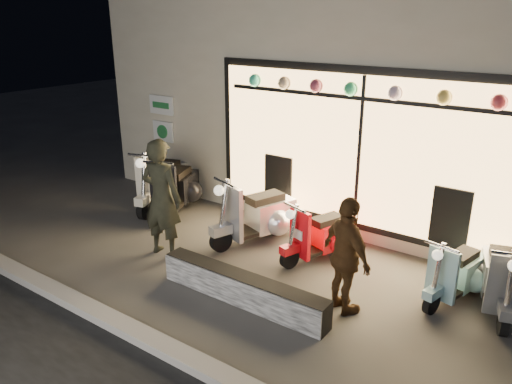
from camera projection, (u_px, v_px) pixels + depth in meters
ground at (247, 274)px, 7.36m from camera, size 40.00×40.00×0.00m
kerb at (146, 338)px, 5.80m from camera, size 40.00×0.25×0.12m
shop_building at (387, 90)px, 10.47m from camera, size 10.20×6.23×4.20m
graffiti_barrier at (243, 289)px, 6.57m from camera, size 2.50×0.28×0.40m
scooter_silver at (262, 214)px, 8.35m from camera, size 0.85×1.56×1.13m
scooter_red at (324, 234)px, 7.77m from camera, size 0.72×1.31×0.94m
scooter_black at (177, 187)px, 9.62m from camera, size 0.86×1.57×1.13m
scooter_cream at (165, 181)px, 9.91m from camera, size 0.84×1.64×1.18m
scooter_blue at (459, 272)px, 6.68m from camera, size 0.59×1.26×0.90m
scooter_grey at (500, 276)px, 6.48m from camera, size 0.70×1.40×1.00m
man at (162, 198)px, 7.67m from camera, size 0.74×0.54×1.88m
woman at (347, 256)px, 6.20m from camera, size 0.97×0.79×1.55m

